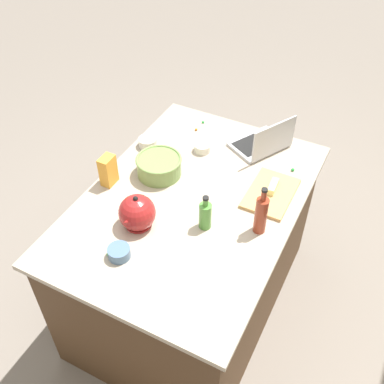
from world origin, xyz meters
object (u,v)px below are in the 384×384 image
kettle (137,213)px  butter_stick_left (273,186)px  bottle_olive (205,215)px  laptop (263,142)px  bottle_soy (261,214)px  mixing_bowl_large (159,166)px  cutting_board (271,193)px  candy_bag (108,170)px  ramekin_wide (202,148)px  ramekin_medium (119,252)px  ramekin_small (148,142)px

kettle → butter_stick_left: (-0.52, 0.50, -0.04)m
bottle_olive → laptop: bearing=177.3°
bottle_soy → butter_stick_left: 0.30m
mixing_bowl_large → bottle_soy: bearing=77.6°
cutting_board → candy_bag: bearing=-69.1°
candy_bag → bottle_olive: bearing=85.0°
kettle → bottle_olive: bearing=115.2°
laptop → butter_stick_left: laptop is taller
laptop → mixing_bowl_large: (0.47, -0.42, 0.01)m
bottle_olive → ramekin_wide: bearing=-152.6°
ramekin_medium → ramekin_small: bearing=-157.8°
laptop → ramekin_medium: laptop is taller
laptop → kettle: size_ratio=1.77×
bottle_soy → kettle: (0.23, -0.54, -0.03)m
laptop → candy_bag: bearing=-43.9°
bottle_olive → ramekin_wide: 0.59m
cutting_board → butter_stick_left: butter_stick_left is taller
kettle → butter_stick_left: bearing=136.1°
ramekin_medium → ramekin_wide: 0.87m
candy_bag → kettle: bearing=57.5°
mixing_bowl_large → cutting_board: mixing_bowl_large is taller
laptop → ramekin_medium: bearing=-15.9°
bottle_olive → cutting_board: (-0.36, 0.21, -0.07)m
bottle_olive → ramekin_small: 0.72m
mixing_bowl_large → ramekin_small: size_ratio=2.33×
candy_bag → ramekin_small: bearing=177.7°
bottle_soy → candy_bag: size_ratio=1.59×
bottle_olive → candy_bag: size_ratio=1.14×
bottle_olive → ramekin_medium: 0.44m
ramekin_medium → cutting_board: bearing=146.0°
butter_stick_left → ramekin_medium: butter_stick_left is taller
cutting_board → candy_bag: 0.86m
mixing_bowl_large → bottle_soy: 0.65m
butter_stick_left → cutting_board: bearing=0.0°
laptop → cutting_board: (0.35, 0.17, -0.04)m
bottle_olive → butter_stick_left: 0.44m
cutting_board → ramekin_small: ramekin_small is taller
laptop → ramekin_small: (0.28, -0.61, -0.02)m
mixing_bowl_large → cutting_board: bearing=101.5°
mixing_bowl_large → ramekin_small: (-0.19, -0.19, -0.03)m
laptop → butter_stick_left: (0.32, 0.17, -0.01)m
mixing_bowl_large → candy_bag: candy_bag is taller
bottle_soy → ramekin_medium: (0.44, -0.51, -0.08)m
bottle_olive → candy_bag: (-0.05, -0.59, 0.01)m
ramekin_small → ramekin_wide: size_ratio=1.14×
laptop → candy_bag: size_ratio=2.22×
mixing_bowl_large → kettle: kettle is taller
ramekin_medium → mixing_bowl_large: bearing=-167.7°
kettle → ramekin_medium: (0.21, 0.03, -0.05)m
candy_bag → ramekin_medium: bearing=39.5°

